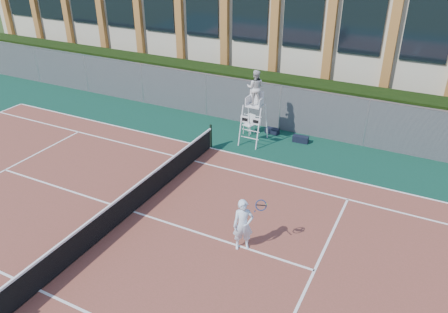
% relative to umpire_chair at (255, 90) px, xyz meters
% --- Properties ---
extents(ground, '(120.00, 120.00, 0.00)m').
position_rel_umpire_chair_xyz_m(ground, '(-1.43, -7.05, -2.46)').
color(ground, '#233814').
extents(apron, '(36.00, 20.00, 0.01)m').
position_rel_umpire_chair_xyz_m(apron, '(-1.43, -6.05, -2.46)').
color(apron, '#0D392A').
rests_on(apron, ground).
extents(tennis_court, '(23.77, 10.97, 0.02)m').
position_rel_umpire_chair_xyz_m(tennis_court, '(-1.43, -7.05, -2.44)').
color(tennis_court, brown).
rests_on(tennis_court, apron).
extents(tennis_net, '(0.10, 11.30, 1.10)m').
position_rel_umpire_chair_xyz_m(tennis_net, '(-1.43, -7.05, -1.93)').
color(tennis_net, black).
rests_on(tennis_net, ground).
extents(fence, '(40.00, 0.06, 2.20)m').
position_rel_umpire_chair_xyz_m(fence, '(-1.43, 1.75, -1.36)').
color(fence, '#595E60').
rests_on(fence, ground).
extents(hedge, '(40.00, 1.40, 2.20)m').
position_rel_umpire_chair_xyz_m(hedge, '(-1.43, 2.95, -1.36)').
color(hedge, black).
rests_on(hedge, ground).
extents(building, '(45.00, 10.60, 8.22)m').
position_rel_umpire_chair_xyz_m(building, '(-1.43, 10.90, 1.68)').
color(building, beige).
rests_on(building, ground).
extents(umpire_chair, '(0.94, 1.45, 3.38)m').
position_rel_umpire_chair_xyz_m(umpire_chair, '(0.00, 0.00, 0.00)').
color(umpire_chair, white).
rests_on(umpire_chair, ground).
extents(plastic_chair, '(0.54, 0.54, 0.95)m').
position_rel_umpire_chair_xyz_m(plastic_chair, '(-0.50, 0.72, -1.90)').
color(plastic_chair, silver).
rests_on(plastic_chair, apron).
extents(sports_bag_near, '(0.73, 0.33, 0.30)m').
position_rel_umpire_chair_xyz_m(sports_bag_near, '(1.95, 0.86, -2.30)').
color(sports_bag_near, black).
rests_on(sports_bag_near, apron).
extents(sports_bag_far, '(0.67, 0.32, 0.26)m').
position_rel_umpire_chair_xyz_m(sports_bag_far, '(0.45, 1.17, -2.32)').
color(sports_bag_far, black).
rests_on(sports_bag_far, apron).
extents(tennis_player, '(1.01, 0.77, 1.70)m').
position_rel_umpire_chair_xyz_m(tennis_player, '(2.72, -7.05, -1.58)').
color(tennis_player, white).
rests_on(tennis_player, tennis_court).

